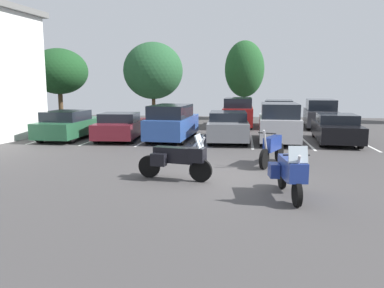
{
  "coord_description": "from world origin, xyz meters",
  "views": [
    {
      "loc": [
        0.67,
        -11.49,
        2.81
      ],
      "look_at": [
        -1.03,
        1.31,
        0.78
      ],
      "focal_mm": 35.48,
      "sensor_mm": 36.0,
      "label": 1
    }
  ],
  "objects": [
    {
      "name": "motorcycle_second",
      "position": [
        1.73,
        1.86,
        0.6
      ],
      "size": [
        1.03,
        2.1,
        1.34
      ],
      "color": "black",
      "rests_on": "ground"
    },
    {
      "name": "parking_stripes",
      "position": [
        -1.5,
        7.36,
        0.0
      ],
      "size": [
        16.04,
        4.76,
        0.01
      ],
      "color": "silver",
      "rests_on": "ground"
    },
    {
      "name": "car_far_white",
      "position": [
        3.03,
        14.06,
        0.89
      ],
      "size": [
        2.25,
        4.53,
        1.8
      ],
      "color": "white",
      "rests_on": "ground"
    },
    {
      "name": "car_green",
      "position": [
        -8.25,
        7.17,
        0.72
      ],
      "size": [
        2.01,
        4.74,
        1.47
      ],
      "color": "#235638",
      "rests_on": "ground"
    },
    {
      "name": "tree_center_left",
      "position": [
        -6.03,
        16.78,
        3.81
      ],
      "size": [
        4.44,
        4.44,
        5.92
      ],
      "color": "#4C3823",
      "rests_on": "ground"
    },
    {
      "name": "tree_right",
      "position": [
        -14.12,
        18.01,
        3.83
      ],
      "size": [
        4.61,
        4.61,
        5.68
      ],
      "color": "#4C3823",
      "rests_on": "ground"
    },
    {
      "name": "car_far_red",
      "position": [
        0.38,
        13.81,
        0.96
      ],
      "size": [
        1.89,
        4.73,
        1.94
      ],
      "color": "maroon",
      "rests_on": "ground"
    },
    {
      "name": "motorcycle_third",
      "position": [
        1.88,
        -2.05,
        0.66
      ],
      "size": [
        0.92,
        2.18,
        1.41
      ],
      "color": "black",
      "rests_on": "ground"
    },
    {
      "name": "car_far_charcoal",
      "position": [
        5.69,
        14.06,
        0.9
      ],
      "size": [
        2.31,
        4.94,
        1.85
      ],
      "color": "#38383D",
      "rests_on": "ground"
    },
    {
      "name": "car_maroon",
      "position": [
        -5.52,
        7.19,
        0.67
      ],
      "size": [
        2.24,
        4.33,
        1.38
      ],
      "color": "maroon",
      "rests_on": "ground"
    },
    {
      "name": "ground",
      "position": [
        0.0,
        0.0,
        -0.05
      ],
      "size": [
        44.0,
        44.0,
        0.1
      ],
      "primitive_type": "cube",
      "color": "#423F3F"
    },
    {
      "name": "tree_far_right",
      "position": [
        0.76,
        19.52,
        3.99
      ],
      "size": [
        3.12,
        3.12,
        6.23
      ],
      "color": "#4C3823",
      "rests_on": "ground"
    },
    {
      "name": "car_silver",
      "position": [
        2.43,
        7.31,
        0.95
      ],
      "size": [
        1.98,
        4.53,
        1.92
      ],
      "color": "#B7B7BC",
      "rests_on": "ground"
    },
    {
      "name": "car_grey",
      "position": [
        -0.04,
        7.48,
        0.74
      ],
      "size": [
        2.11,
        4.76,
        1.47
      ],
      "color": "slate",
      "rests_on": "ground"
    },
    {
      "name": "motorcycle_touring",
      "position": [
        -1.22,
        -0.65,
        0.65
      ],
      "size": [
        2.3,
        0.97,
        1.39
      ],
      "color": "black",
      "rests_on": "ground"
    },
    {
      "name": "car_black",
      "position": [
        5.21,
        7.6,
        0.68
      ],
      "size": [
        2.27,
        4.9,
        1.39
      ],
      "color": "black",
      "rests_on": "ground"
    },
    {
      "name": "car_blue",
      "position": [
        -2.85,
        7.34,
        0.89
      ],
      "size": [
        2.13,
        4.73,
        1.8
      ],
      "color": "#2D519E",
      "rests_on": "ground"
    }
  ]
}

